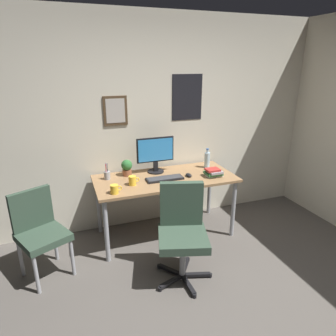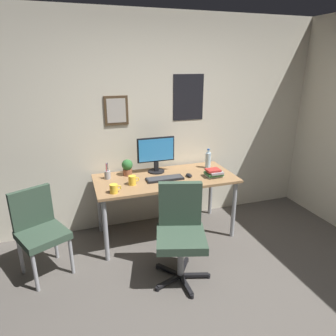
{
  "view_description": "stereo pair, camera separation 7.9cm",
  "coord_description": "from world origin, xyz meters",
  "views": [
    {
      "loc": [
        -1.13,
        -1.4,
        2.03
      ],
      "look_at": [
        -0.06,
        1.6,
        0.9
      ],
      "focal_mm": 31.98,
      "sensor_mm": 36.0,
      "label": 1
    },
    {
      "loc": [
        -1.05,
        -1.43,
        2.03
      ],
      "look_at": [
        -0.06,
        1.6,
        0.9
      ],
      "focal_mm": 31.98,
      "sensor_mm": 36.0,
      "label": 2
    }
  ],
  "objects": [
    {
      "name": "water_bottle",
      "position": [
        0.56,
        1.85,
        0.86
      ],
      "size": [
        0.07,
        0.07,
        0.25
      ],
      "color": "silver",
      "rests_on": "desk"
    },
    {
      "name": "wall_back",
      "position": [
        -0.0,
        2.15,
        1.3
      ],
      "size": [
        4.4,
        0.1,
        2.6
      ],
      "color": "beige",
      "rests_on": "ground_plane"
    },
    {
      "name": "book_stack_left",
      "position": [
        0.5,
        1.54,
        0.8
      ],
      "size": [
        0.2,
        0.18,
        0.1
      ],
      "color": "silver",
      "rests_on": "desk"
    },
    {
      "name": "side_chair",
      "position": [
        -1.45,
        1.41,
        0.5
      ],
      "size": [
        0.56,
        0.56,
        0.88
      ],
      "color": "#334738",
      "rests_on": "ground_plane"
    },
    {
      "name": "coffee_mug_far",
      "position": [
        -0.47,
        1.6,
        0.81
      ],
      "size": [
        0.12,
        0.08,
        0.1
      ],
      "color": "yellow",
      "rests_on": "desk"
    },
    {
      "name": "office_chair",
      "position": [
        -0.15,
        0.93,
        0.53
      ],
      "size": [
        0.58,
        0.59,
        0.95
      ],
      "color": "#334738",
      "rests_on": "ground_plane"
    },
    {
      "name": "pen_cup",
      "position": [
        -0.71,
        1.86,
        0.81
      ],
      "size": [
        0.07,
        0.07,
        0.2
      ],
      "color": "#9EA0A5",
      "rests_on": "desk"
    },
    {
      "name": "potted_plant",
      "position": [
        -0.46,
        1.91,
        0.86
      ],
      "size": [
        0.13,
        0.13,
        0.2
      ],
      "color": "brown",
      "rests_on": "desk"
    },
    {
      "name": "coffee_mug_near",
      "position": [
        -0.7,
        1.44,
        0.8
      ],
      "size": [
        0.12,
        0.08,
        0.09
      ],
      "color": "yellow",
      "rests_on": "desk"
    },
    {
      "name": "desk",
      "position": [
        -0.06,
        1.7,
        0.68
      ],
      "size": [
        1.64,
        0.75,
        0.75
      ],
      "color": "#936D47",
      "rests_on": "ground_plane"
    },
    {
      "name": "keyboard",
      "position": [
        -0.08,
        1.63,
        0.77
      ],
      "size": [
        0.43,
        0.15,
        0.03
      ],
      "color": "black",
      "rests_on": "desk"
    },
    {
      "name": "computer_mouse",
      "position": [
        0.22,
        1.63,
        0.77
      ],
      "size": [
        0.06,
        0.11,
        0.04
      ],
      "color": "black",
      "rests_on": "desk"
    },
    {
      "name": "monitor",
      "position": [
        -0.11,
        1.91,
        0.99
      ],
      "size": [
        0.46,
        0.2,
        0.43
      ],
      "color": "black",
      "rests_on": "desk"
    }
  ]
}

